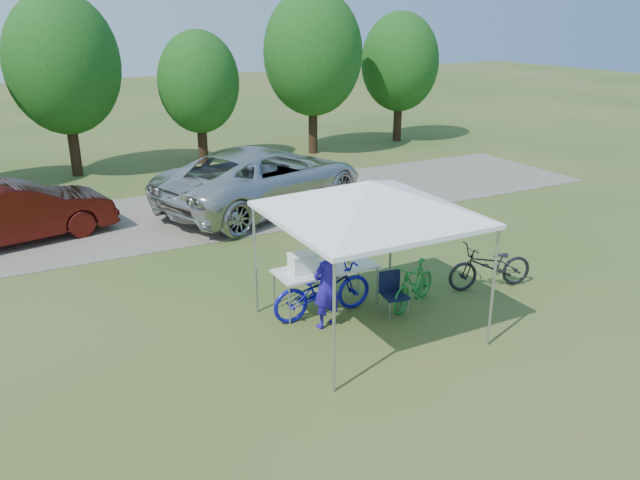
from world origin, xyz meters
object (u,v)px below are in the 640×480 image
at_px(cooler, 303,263).
at_px(folding_table, 326,270).
at_px(bike_blue, 323,289).
at_px(minivan, 264,178).
at_px(cyclist, 326,286).
at_px(bike_green, 414,284).
at_px(bike_dark, 491,266).
at_px(sedan, 15,212).
at_px(folding_chair, 392,289).

bearing_deg(cooler, folding_table, 0.00).
bearing_deg(bike_blue, minivan, -14.35).
relative_size(cyclist, bike_blue, 0.79).
xyz_separation_m(folding_table, bike_green, (1.50, -0.76, -0.32)).
bearing_deg(minivan, cooler, 142.43).
bearing_deg(cyclist, folding_table, -129.64).
xyz_separation_m(cooler, bike_dark, (3.87, -0.80, -0.52)).
bearing_deg(sedan, bike_dark, -143.68).
bearing_deg(sedan, bike_blue, -157.57).
height_order(cooler, cyclist, cyclist).
bearing_deg(minivan, folding_table, 146.40).
xyz_separation_m(folding_chair, cyclist, (-1.33, 0.13, 0.30)).
height_order(folding_table, folding_chair, folding_chair).
relative_size(cooler, sedan, 0.11).
bearing_deg(folding_chair, cooler, 157.89).
height_order(cyclist, bike_green, cyclist).
relative_size(bike_blue, sedan, 0.44).
distance_m(bike_green, sedan, 9.92).
bearing_deg(bike_green, cyclist, -117.40).
xyz_separation_m(folding_chair, cooler, (-1.44, 0.84, 0.51)).
bearing_deg(cooler, minivan, 73.30).
distance_m(folding_table, bike_dark, 3.49).
bearing_deg(bike_green, folding_chair, -108.05).
relative_size(folding_chair, bike_blue, 0.42).
xyz_separation_m(bike_green, sedan, (-6.50, 7.49, 0.32)).
bearing_deg(cyclist, bike_blue, -121.03).
relative_size(bike_blue, minivan, 0.31).
bearing_deg(minivan, folding_chair, 155.14).
xyz_separation_m(minivan, sedan, (-6.46, 0.22, -0.14)).
height_order(cooler, bike_dark, cooler).
distance_m(folding_chair, cyclist, 1.37).
bearing_deg(sedan, minivan, -103.75).
distance_m(cooler, bike_dark, 3.98).
distance_m(bike_blue, bike_dark, 3.65).
bearing_deg(bike_blue, sedan, 33.87).
distance_m(bike_dark, sedan, 11.27).
bearing_deg(folding_table, cooler, 180.00).
relative_size(folding_table, bike_blue, 0.99).
bearing_deg(cooler, bike_blue, -49.20).
bearing_deg(cyclist, cooler, -93.28).
xyz_separation_m(folding_table, cyclist, (-0.37, -0.71, 0.02)).
relative_size(bike_blue, bike_green, 1.33).
xyz_separation_m(cooler, bike_green, (1.98, -0.76, -0.55)).
xyz_separation_m(folding_chair, sedan, (-5.95, 7.56, 0.29)).
height_order(folding_chair, minivan, minivan).
xyz_separation_m(folding_table, minivan, (1.47, 6.50, 0.15)).
relative_size(cooler, cyclist, 0.33).
bearing_deg(cooler, bike_green, -21.09).
height_order(cooler, sedan, sedan).
relative_size(bike_dark, minivan, 0.29).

